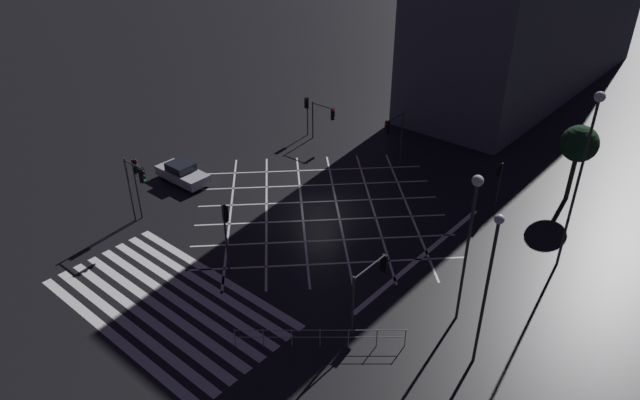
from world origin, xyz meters
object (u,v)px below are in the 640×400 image
traffic_light_sw_main (136,181)px  street_lamp_east (586,150)px  traffic_light_sw_cross (136,176)px  street_lamp_far (471,221)px  street_lamp_west (489,273)px  traffic_light_ne_main (499,176)px  traffic_light_median_south (226,225)px  waiting_car (182,173)px  traffic_light_nw_main (325,115)px  traffic_light_median_north (394,131)px  traffic_light_nw_cross (307,108)px  traffic_light_se_cross (372,278)px  street_tree_near (579,144)px

traffic_light_sw_main → street_lamp_east: street_lamp_east is taller
traffic_light_sw_main → traffic_light_sw_cross: traffic_light_sw_main is taller
street_lamp_east → street_lamp_far: 8.15m
street_lamp_east → street_lamp_far: street_lamp_east is taller
street_lamp_east → street_lamp_west: (-0.15, -9.82, -2.17)m
street_lamp_far → traffic_light_ne_main: bearing=106.9°
traffic_light_median_south → waiting_car: traffic_light_median_south is taller
street_lamp_far → waiting_car: bearing=179.6°
street_lamp_west → street_lamp_far: bearing=133.8°
traffic_light_nw_main → traffic_light_sw_cross: size_ratio=0.77×
street_lamp_east → street_lamp_west: bearing=-90.9°
traffic_light_sw_main → traffic_light_median_north: traffic_light_sw_main is taller
traffic_light_median_south → street_lamp_far: street_lamp_far is taller
traffic_light_nw_main → waiting_car: 12.45m
traffic_light_median_south → waiting_car: 11.73m
traffic_light_nw_cross → traffic_light_median_south: bearing=28.6°
street_lamp_west → traffic_light_median_south: bearing=-169.3°
traffic_light_sw_main → street_lamp_far: size_ratio=0.55×
traffic_light_median_north → traffic_light_se_cross: 16.53m
waiting_car → street_tree_near: bearing=35.2°
traffic_light_median_south → street_lamp_east: (13.80, 12.40, 4.20)m
traffic_light_se_cross → waiting_car: (-18.87, 3.10, -1.96)m
traffic_light_nw_main → traffic_light_se_cross: 21.54m
traffic_light_sw_main → traffic_light_nw_main: (0.49, 17.13, -0.83)m
traffic_light_nw_main → street_lamp_east: 21.84m
traffic_light_median_south → street_lamp_east: 19.03m
traffic_light_median_north → traffic_light_nw_main: bearing=-96.0°
traffic_light_nw_cross → street_lamp_far: size_ratio=0.42×
traffic_light_nw_cross → street_lamp_east: street_lamp_east is taller
traffic_light_se_cross → traffic_light_ne_main: (-0.25, 14.34, -0.30)m
traffic_light_se_cross → street_lamp_far: bearing=-47.3°
traffic_light_median_south → street_tree_near: 23.29m
traffic_light_median_north → traffic_light_nw_main: size_ratio=1.34×
waiting_car → street_lamp_east: bearing=17.4°
traffic_light_ne_main → street_lamp_far: size_ratio=0.40×
street_lamp_east → street_tree_near: size_ratio=1.93×
traffic_light_nw_main → traffic_light_median_south: (7.07, -16.68, 0.60)m
traffic_light_se_cross → street_lamp_far: 5.38m
traffic_light_nw_main → street_lamp_far: street_lamp_far is taller
traffic_light_median_north → traffic_light_nw_main: (-7.08, 0.75, -0.81)m
street_lamp_far → traffic_light_nw_cross: bearing=149.8°
street_lamp_east → traffic_light_ne_main: bearing=147.0°
traffic_light_nw_main → street_tree_near: 18.95m
traffic_light_median_north → street_lamp_far: bearing=46.0°
street_lamp_east → traffic_light_nw_main: bearing=168.4°
traffic_light_sw_cross → waiting_car: bearing=22.9°
traffic_light_ne_main → street_lamp_west: size_ratio=0.41×
traffic_light_median_south → street_lamp_west: bearing=-79.3°
street_lamp_east → traffic_light_nw_cross: bearing=169.2°
traffic_light_sw_cross → street_tree_near: bearing=-44.6°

